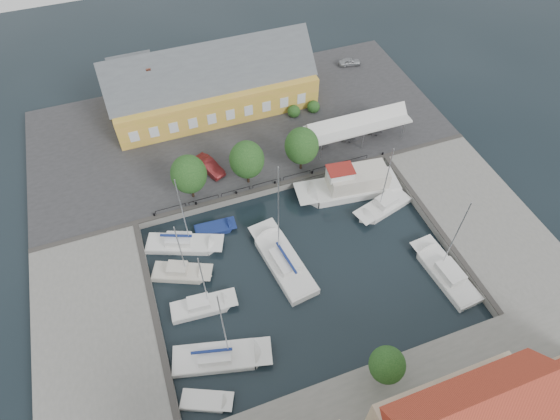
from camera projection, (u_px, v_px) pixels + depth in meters
name	position (u px, v px, depth m)	size (l,w,h in m)	color
ground	(298.00, 257.00, 52.30)	(140.00, 140.00, 0.00)	black
north_quay	(239.00, 127.00, 65.70)	(56.00, 26.00, 1.00)	#2D2D30
west_quay	(98.00, 334.00, 45.91)	(12.00, 24.00, 1.00)	slate
east_quay	(477.00, 215.00, 55.52)	(12.00, 24.00, 1.00)	slate
quay_edge_fittings	(284.00, 220.00, 54.33)	(56.00, 24.72, 0.40)	#383533
warehouse	(208.00, 86.00, 65.31)	(28.56, 14.00, 9.55)	gold
tent_canopy	(358.00, 124.00, 61.21)	(14.00, 4.00, 2.83)	silver
quay_trees	(247.00, 160.00, 55.29)	(18.20, 4.20, 6.30)	black
car_silver	(350.00, 62.00, 74.10)	(1.41, 3.50, 1.19)	#A6A9AD
car_red	(209.00, 166.00, 58.99)	(1.65, 4.73, 1.56)	maroon
center_sailboat	(283.00, 262.00, 51.44)	(4.70, 11.32, 14.80)	white
trawler	(352.00, 185.00, 57.95)	(13.49, 5.44, 5.00)	white
east_boat_a	(383.00, 207.00, 56.67)	(7.85, 4.39, 10.80)	white
east_boat_c	(446.00, 274.00, 50.60)	(3.72, 9.52, 11.76)	white
west_boat_a	(183.00, 244.00, 53.09)	(8.97, 5.53, 11.61)	white
west_boat_b	(181.00, 273.00, 50.67)	(6.75, 4.60, 9.13)	beige
west_boat_c	(202.00, 307.00, 48.09)	(7.02, 2.72, 9.51)	white
west_boat_d	(219.00, 358.00, 44.64)	(9.85, 5.05, 12.59)	white
launch_sw	(206.00, 401.00, 42.22)	(5.04, 3.56, 0.98)	white
launch_nw	(215.00, 229.00, 54.72)	(4.96, 2.19, 0.88)	navy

